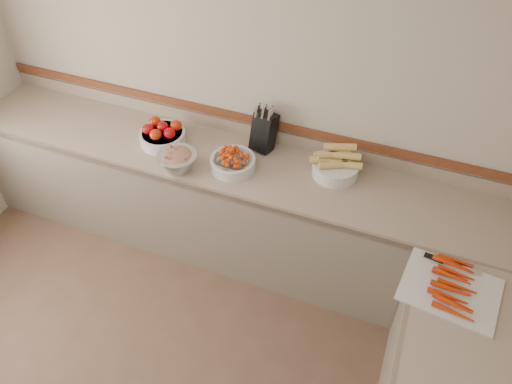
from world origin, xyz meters
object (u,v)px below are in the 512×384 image
(cherry_tomato_bowl, at_px, (233,161))
(cutting_board, at_px, (451,286))
(tomato_bowl, at_px, (162,135))
(corn_bowl, at_px, (336,165))
(knife_block, at_px, (264,131))
(rhubarb_bowl, at_px, (178,160))

(cherry_tomato_bowl, bearing_deg, cutting_board, -18.52)
(tomato_bowl, relative_size, corn_bowl, 0.94)
(cutting_board, bearing_deg, cherry_tomato_bowl, 161.48)
(corn_bowl, bearing_deg, cherry_tomato_bowl, -163.89)
(knife_block, distance_m, corn_bowl, 0.56)
(cherry_tomato_bowl, bearing_deg, rhubarb_bowl, -156.68)
(tomato_bowl, xyz_separation_m, cherry_tomato_bowl, (0.58, -0.08, -0.01))
(knife_block, bearing_deg, cutting_board, -29.80)
(tomato_bowl, distance_m, cherry_tomato_bowl, 0.58)
(knife_block, xyz_separation_m, cherry_tomato_bowl, (-0.12, -0.28, -0.09))
(corn_bowl, height_order, cutting_board, corn_bowl)
(tomato_bowl, bearing_deg, knife_block, 16.51)
(corn_bowl, bearing_deg, tomato_bowl, -174.77)
(knife_block, height_order, cherry_tomato_bowl, knife_block)
(cherry_tomato_bowl, xyz_separation_m, corn_bowl, (0.66, 0.19, 0.02))
(cherry_tomato_bowl, distance_m, rhubarb_bowl, 0.37)
(cherry_tomato_bowl, bearing_deg, tomato_bowl, 172.37)
(cherry_tomato_bowl, bearing_deg, corn_bowl, 16.11)
(rhubarb_bowl, bearing_deg, cutting_board, -10.89)
(tomato_bowl, xyz_separation_m, corn_bowl, (1.24, 0.11, 0.01))
(tomato_bowl, xyz_separation_m, cutting_board, (2.06, -0.57, -0.05))
(tomato_bowl, height_order, cutting_board, tomato_bowl)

